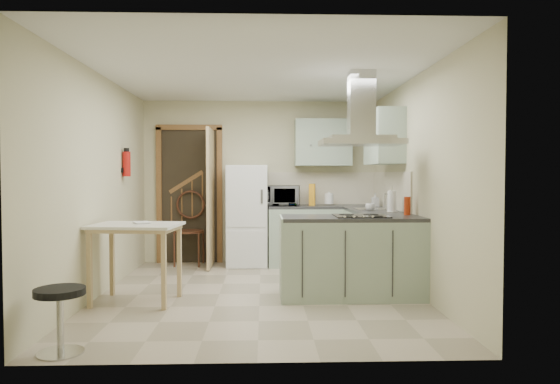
{
  "coord_description": "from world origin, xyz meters",
  "views": [
    {
      "loc": [
        0.05,
        -5.66,
        1.36
      ],
      "look_at": [
        0.25,
        0.45,
        1.15
      ],
      "focal_mm": 32.0,
      "sensor_mm": 36.0,
      "label": 1
    }
  ],
  "objects_px": {
    "bentwood_chair": "(189,231)",
    "fridge": "(247,216)",
    "microwave": "(282,196)",
    "drop_leaf_table": "(136,263)",
    "stool": "(60,320)",
    "peninsula": "(352,257)",
    "extractor_hood": "(361,142)"
  },
  "relations": [
    {
      "from": "peninsula",
      "to": "stool",
      "type": "xyz_separation_m",
      "value": [
        -2.53,
        -1.68,
        -0.2
      ]
    },
    {
      "from": "peninsula",
      "to": "extractor_hood",
      "type": "bearing_deg",
      "value": 0.0
    },
    {
      "from": "fridge",
      "to": "extractor_hood",
      "type": "height_order",
      "value": "extractor_hood"
    },
    {
      "from": "bentwood_chair",
      "to": "fridge",
      "type": "bearing_deg",
      "value": 0.4
    },
    {
      "from": "extractor_hood",
      "to": "microwave",
      "type": "xyz_separation_m",
      "value": [
        -0.81,
        1.97,
        -0.67
      ]
    },
    {
      "from": "extractor_hood",
      "to": "drop_leaf_table",
      "type": "xyz_separation_m",
      "value": [
        -2.44,
        -0.15,
        -1.3
      ]
    },
    {
      "from": "peninsula",
      "to": "stool",
      "type": "bearing_deg",
      "value": -146.44
    },
    {
      "from": "extractor_hood",
      "to": "bentwood_chair",
      "type": "height_order",
      "value": "extractor_hood"
    },
    {
      "from": "microwave",
      "to": "peninsula",
      "type": "bearing_deg",
      "value": -64.43
    },
    {
      "from": "peninsula",
      "to": "bentwood_chair",
      "type": "distance_m",
      "value": 2.92
    },
    {
      "from": "drop_leaf_table",
      "to": "fridge",
      "type": "bearing_deg",
      "value": 69.01
    },
    {
      "from": "fridge",
      "to": "extractor_hood",
      "type": "bearing_deg",
      "value": -56.21
    },
    {
      "from": "microwave",
      "to": "drop_leaf_table",
      "type": "bearing_deg",
      "value": -121.72
    },
    {
      "from": "bentwood_chair",
      "to": "stool",
      "type": "bearing_deg",
      "value": -92.95
    },
    {
      "from": "bentwood_chair",
      "to": "microwave",
      "type": "distance_m",
      "value": 1.5
    },
    {
      "from": "fridge",
      "to": "bentwood_chair",
      "type": "relative_size",
      "value": 1.47
    },
    {
      "from": "fridge",
      "to": "drop_leaf_table",
      "type": "bearing_deg",
      "value": -117.5
    },
    {
      "from": "extractor_hood",
      "to": "bentwood_chair",
      "type": "relative_size",
      "value": 0.88
    },
    {
      "from": "stool",
      "to": "fridge",
      "type": "bearing_deg",
      "value": 70.39
    },
    {
      "from": "fridge",
      "to": "stool",
      "type": "distance_m",
      "value": 3.91
    },
    {
      "from": "peninsula",
      "to": "fridge",
      "type": "bearing_deg",
      "value": 121.74
    },
    {
      "from": "stool",
      "to": "drop_leaf_table",
      "type": "bearing_deg",
      "value": 82.81
    },
    {
      "from": "fridge",
      "to": "microwave",
      "type": "bearing_deg",
      "value": -1.33
    },
    {
      "from": "bentwood_chair",
      "to": "stool",
      "type": "relative_size",
      "value": 2.01
    },
    {
      "from": "drop_leaf_table",
      "to": "stool",
      "type": "height_order",
      "value": "drop_leaf_table"
    },
    {
      "from": "bentwood_chair",
      "to": "stool",
      "type": "xyz_separation_m",
      "value": [
        -0.43,
        -3.71,
        -0.26
      ]
    },
    {
      "from": "fridge",
      "to": "peninsula",
      "type": "bearing_deg",
      "value": -58.26
    },
    {
      "from": "peninsula",
      "to": "bentwood_chair",
      "type": "relative_size",
      "value": 1.52
    },
    {
      "from": "drop_leaf_table",
      "to": "microwave",
      "type": "relative_size",
      "value": 1.67
    },
    {
      "from": "peninsula",
      "to": "drop_leaf_table",
      "type": "relative_size",
      "value": 1.73
    },
    {
      "from": "drop_leaf_table",
      "to": "bentwood_chair",
      "type": "relative_size",
      "value": 0.88
    },
    {
      "from": "fridge",
      "to": "drop_leaf_table",
      "type": "distance_m",
      "value": 2.43
    }
  ]
}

